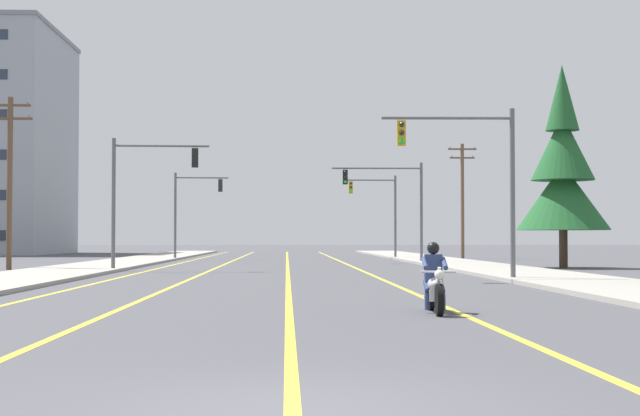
{
  "coord_description": "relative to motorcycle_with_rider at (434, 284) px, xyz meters",
  "views": [
    {
      "loc": [
        -0.01,
        -8.48,
        1.54
      ],
      "look_at": [
        1.21,
        25.77,
        2.64
      ],
      "focal_mm": 52.73,
      "sensor_mm": 36.0,
      "label": 1
    }
  ],
  "objects": [
    {
      "name": "traffic_signal_near_right",
      "position": [
        3.71,
        14.14,
        3.51
      ],
      "size": [
        4.8,
        0.37,
        6.2
      ],
      "color": "#56565B",
      "rests_on": "ground"
    },
    {
      "name": "traffic_signal_near_left",
      "position": [
        -9.83,
        24.76,
        3.49
      ],
      "size": [
        4.52,
        0.46,
        6.2
      ],
      "color": "#56565B",
      "rests_on": "ground"
    },
    {
      "name": "sidewalk_kerb_left",
      "position": [
        -12.85,
        29.24,
        -0.52
      ],
      "size": [
        4.4,
        110.0,
        0.14
      ],
      "primitive_type": "cube",
      "color": "#9E998E",
      "rests_on": "ground"
    },
    {
      "name": "sidewalk_kerb_right",
      "position": [
        6.78,
        29.24,
        -0.52
      ],
      "size": [
        4.4,
        110.0,
        0.14
      ],
      "primitive_type": "cube",
      "color": "#9E998E",
      "rests_on": "ground"
    },
    {
      "name": "motorcycle_with_rider",
      "position": [
        0.0,
        0.0,
        0.0
      ],
      "size": [
        0.7,
        2.19,
        1.46
      ],
      "color": "black",
      "rests_on": "ground"
    },
    {
      "name": "ground_plane",
      "position": [
        -3.04,
        -10.76,
        -0.59
      ],
      "size": [
        400.0,
        400.0,
        0.0
      ],
      "primitive_type": "plane",
      "color": "#47474C"
    },
    {
      "name": "conifer_tree_right_verge_far",
      "position": [
        11.16,
        28.44,
        4.22
      ],
      "size": [
        4.77,
        4.77,
        10.49
      ],
      "color": "#423023",
      "rests_on": "ground"
    },
    {
      "name": "lane_stripe_far_left",
      "position": [
        -9.52,
        34.24,
        -0.58
      ],
      "size": [
        0.16,
        100.0,
        0.01
      ],
      "primitive_type": "cube",
      "color": "yellow",
      "rests_on": "ground"
    },
    {
      "name": "lane_stripe_right",
      "position": [
        0.5,
        34.24,
        -0.58
      ],
      "size": [
        0.16,
        100.0,
        0.01
      ],
      "primitive_type": "cube",
      "color": "yellow",
      "rests_on": "ground"
    },
    {
      "name": "utility_pole_right_far",
      "position": [
        10.0,
        49.88,
        4.03
      ],
      "size": [
        2.14,
        0.26,
        8.55
      ],
      "color": "brown",
      "rests_on": "ground"
    },
    {
      "name": "lane_stripe_center",
      "position": [
        -2.99,
        34.24,
        -0.58
      ],
      "size": [
        0.16,
        100.0,
        0.01
      ],
      "primitive_type": "cube",
      "color": "yellow",
      "rests_on": "ground"
    },
    {
      "name": "traffic_signal_mid_right",
      "position": [
        3.65,
        38.42,
        3.56
      ],
      "size": [
        5.63,
        0.37,
        6.2
      ],
      "color": "#56565B",
      "rests_on": "ground"
    },
    {
      "name": "utility_pole_left_near",
      "position": [
        -16.47,
        26.66,
        3.95
      ],
      "size": [
        2.12,
        0.26,
        8.39
      ],
      "color": "brown",
      "rests_on": "ground"
    },
    {
      "name": "traffic_signal_mid_left",
      "position": [
        -9.92,
        47.98,
        3.45
      ],
      "size": [
        3.85,
        0.46,
        6.2
      ],
      "color": "#56565B",
      "rests_on": "ground"
    },
    {
      "name": "lane_stripe_left",
      "position": [
        -6.64,
        34.24,
        -0.58
      ],
      "size": [
        0.16,
        100.0,
        0.01
      ],
      "primitive_type": "cube",
      "color": "yellow",
      "rests_on": "ground"
    },
    {
      "name": "traffic_signal_far_right",
      "position": [
        3.95,
        50.34,
        3.46
      ],
      "size": [
        4.02,
        0.47,
        6.2
      ],
      "color": "#56565B",
      "rests_on": "ground"
    }
  ]
}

